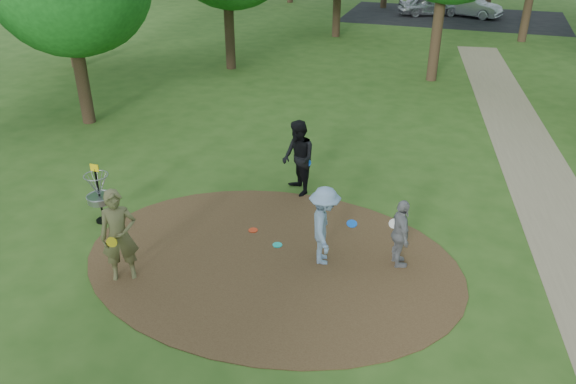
% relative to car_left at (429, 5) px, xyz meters
% --- Properties ---
extents(ground, '(100.00, 100.00, 0.00)m').
position_rel_car_left_xyz_m(ground, '(-0.35, -30.02, -0.68)').
color(ground, '#2D5119').
rests_on(ground, ground).
extents(dirt_clearing, '(8.40, 8.40, 0.02)m').
position_rel_car_left_xyz_m(dirt_clearing, '(-0.35, -30.02, -0.67)').
color(dirt_clearing, '#47301C').
rests_on(dirt_clearing, ground).
extents(parking_lot, '(14.00, 8.00, 0.01)m').
position_rel_car_left_xyz_m(parking_lot, '(1.65, -0.02, -0.67)').
color(parking_lot, black).
rests_on(parking_lot, ground).
extents(player_observer_with_disc, '(0.89, 0.81, 2.04)m').
position_rel_car_left_xyz_m(player_observer_with_disc, '(-3.05, -31.55, 0.34)').
color(player_observer_with_disc, brown).
rests_on(player_observer_with_disc, ground).
extents(player_throwing_with_disc, '(1.21, 1.30, 1.80)m').
position_rel_car_left_xyz_m(player_throwing_with_disc, '(0.75, -29.69, 0.22)').
color(player_throwing_with_disc, '#7D9ABA').
rests_on(player_throwing_with_disc, ground).
extents(player_walking_with_disc, '(1.22, 1.25, 2.03)m').
position_rel_car_left_xyz_m(player_walking_with_disc, '(-0.73, -26.79, 0.34)').
color(player_walking_with_disc, black).
rests_on(player_walking_with_disc, ground).
extents(player_waiting_with_disc, '(0.73, 1.00, 1.58)m').
position_rel_car_left_xyz_m(player_waiting_with_disc, '(2.32, -29.32, 0.11)').
color(player_waiting_with_disc, gray).
rests_on(player_waiting_with_disc, ground).
extents(disc_ground_cyan, '(0.22, 0.22, 0.02)m').
position_rel_car_left_xyz_m(disc_ground_cyan, '(-0.40, -29.44, -0.65)').
color(disc_ground_cyan, '#19CCB8').
rests_on(disc_ground_cyan, dirt_clearing).
extents(disc_ground_red, '(0.22, 0.22, 0.02)m').
position_rel_car_left_xyz_m(disc_ground_red, '(-1.16, -29.02, -0.65)').
color(disc_ground_red, red).
rests_on(disc_ground_red, dirt_clearing).
extents(car_left, '(4.29, 3.02, 1.36)m').
position_rel_car_left_xyz_m(car_left, '(0.00, 0.00, 0.00)').
color(car_left, '#A9ABB1').
rests_on(car_left, ground).
extents(car_right, '(4.26, 2.59, 1.33)m').
position_rel_car_left_xyz_m(car_right, '(2.59, 0.34, -0.02)').
color(car_right, '#A8ACAF').
rests_on(car_right, ground).
extents(disc_golf_basket, '(0.63, 0.63, 1.54)m').
position_rel_car_left_xyz_m(disc_golf_basket, '(-4.85, -29.72, 0.20)').
color(disc_golf_basket, black).
rests_on(disc_golf_basket, ground).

